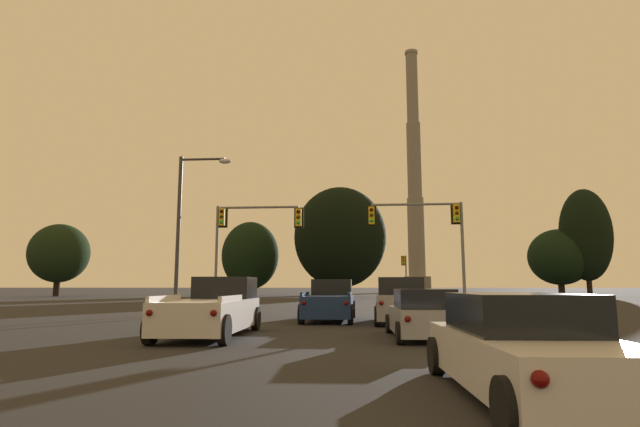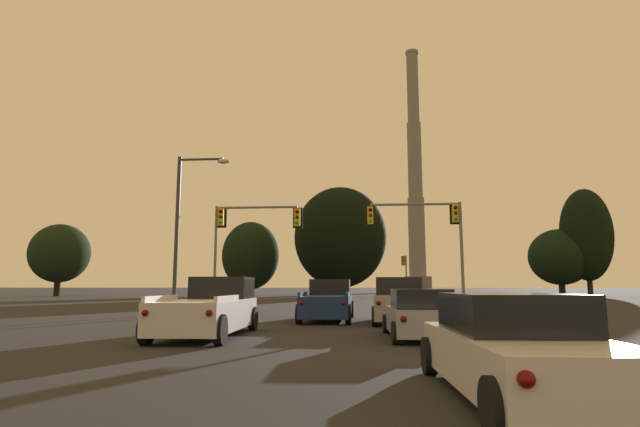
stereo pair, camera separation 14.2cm
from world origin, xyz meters
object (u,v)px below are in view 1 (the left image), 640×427
object	(u,v)px
traffic_light_overhead_right	(430,228)
traffic_light_far_right	(405,270)
suv_right_lane_front	(401,301)
smokestack	(415,194)
traffic_light_overhead_left	(245,230)
pickup_truck_left_lane_second	(214,309)
sedan_right_lane_third	(525,349)
pickup_truck_center_lane_front	(330,302)
hatchback_right_lane_second	(423,315)
street_lamp	(187,217)

from	to	relation	value
traffic_light_overhead_right	traffic_light_far_right	bearing A→B (deg)	87.26
traffic_light_overhead_right	suv_right_lane_front	bearing A→B (deg)	-106.84
smokestack	traffic_light_overhead_left	bearing A→B (deg)	-102.84
pickup_truck_left_lane_second	sedan_right_lane_third	distance (m)	10.59
pickup_truck_center_lane_front	traffic_light_overhead_right	xyz separation A→B (m)	(5.48, 6.66, 4.06)
suv_right_lane_front	traffic_light_overhead_left	bearing A→B (deg)	138.99
hatchback_right_lane_second	smokestack	distance (m)	105.21
pickup_truck_center_lane_front	sedan_right_lane_third	bearing A→B (deg)	-76.17
pickup_truck_left_lane_second	traffic_light_overhead_left	xyz separation A→B (m)	(-2.28, 13.81, 4.00)
hatchback_right_lane_second	sedan_right_lane_third	size ratio (longest dim) A/B	0.87
pickup_truck_left_lane_second	traffic_light_overhead_left	bearing A→B (deg)	98.16
sedan_right_lane_third	traffic_light_far_right	size ratio (longest dim) A/B	0.88
pickup_truck_left_lane_second	smokestack	size ratio (longest dim) A/B	0.09
pickup_truck_left_lane_second	street_lamp	world-z (taller)	street_lamp
sedan_right_lane_third	traffic_light_overhead_right	world-z (taller)	traffic_light_overhead_right
pickup_truck_left_lane_second	traffic_light_overhead_left	distance (m)	14.56
suv_right_lane_front	smokestack	bearing A→B (deg)	85.78
suv_right_lane_front	pickup_truck_left_lane_second	bearing A→B (deg)	-134.81
pickup_truck_left_lane_second	traffic_light_overhead_left	size ratio (longest dim) A/B	0.88
pickup_truck_center_lane_front	traffic_light_overhead_right	bearing A→B (deg)	51.04
pickup_truck_left_lane_second	suv_right_lane_front	bearing A→B (deg)	41.32
pickup_truck_left_lane_second	street_lamp	bearing A→B (deg)	113.83
hatchback_right_lane_second	smokestack	bearing A→B (deg)	81.93
pickup_truck_left_lane_second	traffic_light_overhead_right	size ratio (longest dim) A/B	0.87
pickup_truck_left_lane_second	traffic_light_overhead_left	world-z (taller)	traffic_light_overhead_left
pickup_truck_left_lane_second	traffic_light_far_right	bearing A→B (deg)	77.17
smokestack	sedan_right_lane_third	bearing A→B (deg)	-95.70
sedan_right_lane_third	smokestack	size ratio (longest dim) A/B	0.08
hatchback_right_lane_second	traffic_light_overhead_right	world-z (taller)	traffic_light_overhead_right
hatchback_right_lane_second	smokestack	world-z (taller)	smokestack
traffic_light_overhead_left	traffic_light_far_right	size ratio (longest dim) A/B	1.16
pickup_truck_center_lane_front	sedan_right_lane_third	size ratio (longest dim) A/B	1.16
pickup_truck_center_lane_front	traffic_light_far_right	size ratio (longest dim) A/B	1.02
hatchback_right_lane_second	traffic_light_far_right	xyz separation A→B (m)	(4.08, 51.25, 2.89)
traffic_light_overhead_right	street_lamp	xyz separation A→B (m)	(-12.80, -5.05, 0.08)
traffic_light_overhead_right	smokestack	world-z (taller)	smokestack
traffic_light_overhead_left	pickup_truck_center_lane_front	bearing A→B (deg)	-50.33
traffic_light_far_right	street_lamp	world-z (taller)	street_lamp
traffic_light_overhead_left	street_lamp	xyz separation A→B (m)	(-1.84, -4.99, 0.14)
traffic_light_overhead_left	street_lamp	size ratio (longest dim) A/B	0.78
sedan_right_lane_third	suv_right_lane_front	world-z (taller)	suv_right_lane_front
traffic_light_overhead_left	smokestack	size ratio (longest dim) A/B	0.11
pickup_truck_center_lane_front	suv_right_lane_front	size ratio (longest dim) A/B	1.11
traffic_light_overhead_right	traffic_light_overhead_left	size ratio (longest dim) A/B	1.01
hatchback_right_lane_second	pickup_truck_center_lane_front	size ratio (longest dim) A/B	0.75
street_lamp	smokestack	xyz separation A→B (m)	(21.91, 93.04, 17.98)
traffic_light_overhead_right	pickup_truck_center_lane_front	bearing A→B (deg)	-129.46
pickup_truck_center_lane_front	street_lamp	xyz separation A→B (m)	(-7.32, 1.61, 4.14)
pickup_truck_left_lane_second	hatchback_right_lane_second	xyz separation A→B (m)	(6.38, -0.34, -0.14)
street_lamp	traffic_light_overhead_right	bearing A→B (deg)	21.52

